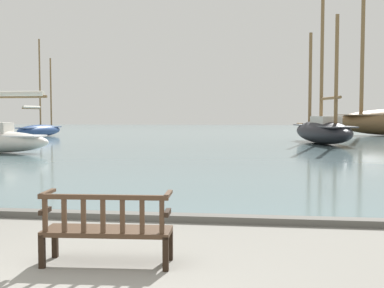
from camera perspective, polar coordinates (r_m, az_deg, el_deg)
harbor_water at (r=48.57m, az=5.14°, el=1.26°), size 100.00×80.00×0.08m
quay_edge_kerb at (r=8.77m, az=-5.74°, el=-8.56°), size 40.00×0.30×0.12m
park_bench at (r=6.20m, az=-10.06°, el=-9.76°), size 1.63×0.61×0.92m
sailboat_nearest_port at (r=42.33m, az=-17.60°, el=1.71°), size 2.19×6.10×8.13m
sailboat_distant_harbor at (r=31.51m, az=15.17°, el=1.71°), size 3.74×10.03×9.60m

